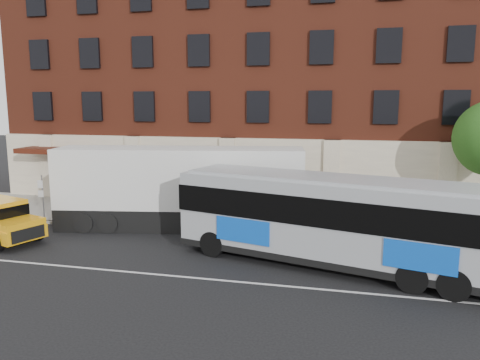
# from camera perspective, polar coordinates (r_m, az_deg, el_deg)

# --- Properties ---
(ground) EXTENTS (120.00, 120.00, 0.00)m
(ground) POSITION_cam_1_polar(r_m,az_deg,el_deg) (17.62, -11.49, -11.61)
(ground) COLOR black
(ground) RESTS_ON ground
(sidewalk) EXTENTS (60.00, 6.00, 0.15)m
(sidewalk) POSITION_cam_1_polar(r_m,az_deg,el_deg) (25.65, -3.03, -4.51)
(sidewalk) COLOR gray
(sidewalk) RESTS_ON ground
(kerb) EXTENTS (60.00, 0.25, 0.15)m
(kerb) POSITION_cam_1_polar(r_m,az_deg,el_deg) (22.89, -5.16, -6.27)
(kerb) COLOR gray
(kerb) RESTS_ON ground
(lane_line) EXTENTS (60.00, 0.12, 0.01)m
(lane_line) POSITION_cam_1_polar(r_m,az_deg,el_deg) (18.04, -10.82, -11.05)
(lane_line) COLOR beige
(lane_line) RESTS_ON ground
(building) EXTENTS (30.00, 12.10, 15.00)m
(building) POSITION_cam_1_polar(r_m,az_deg,el_deg) (32.58, 0.86, 11.81)
(building) COLOR maroon
(building) RESTS_ON sidewalk
(sign_pole) EXTENTS (0.30, 0.20, 2.50)m
(sign_pole) POSITION_cam_1_polar(r_m,az_deg,el_deg) (26.59, -22.75, -1.70)
(sign_pole) COLOR slate
(sign_pole) RESTS_ON ground
(city_bus) EXTENTS (12.97, 5.97, 3.48)m
(city_bus) POSITION_cam_1_polar(r_m,az_deg,el_deg) (18.23, 11.74, -4.55)
(city_bus) COLOR #999DA2
(city_bus) RESTS_ON ground
(shipping_container) EXTENTS (12.31, 4.51, 4.02)m
(shipping_container) POSITION_cam_1_polar(r_m,az_deg,el_deg) (23.56, -7.24, -1.07)
(shipping_container) COLOR black
(shipping_container) RESTS_ON ground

